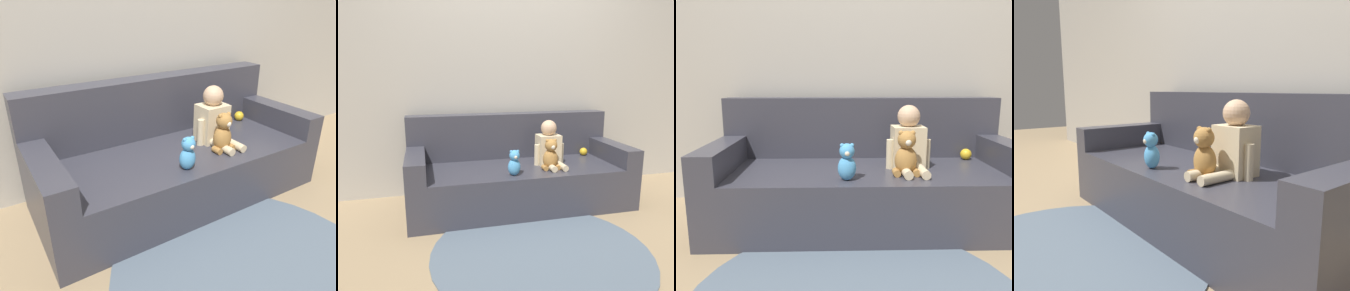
% 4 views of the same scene
% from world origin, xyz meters
% --- Properties ---
extents(ground_plane, '(12.00, 12.00, 0.00)m').
position_xyz_m(ground_plane, '(0.00, 0.00, 0.00)').
color(ground_plane, '#9E8460').
extents(wall_back, '(8.00, 0.05, 2.60)m').
position_xyz_m(wall_back, '(0.00, 0.51, 1.30)').
color(wall_back, '#ADA89E').
rests_on(wall_back, ground_plane).
extents(couch, '(2.00, 0.85, 0.82)m').
position_xyz_m(couch, '(0.00, 0.06, 0.28)').
color(couch, '#383842').
rests_on(couch, ground_plane).
extents(person_baby, '(0.29, 0.37, 0.41)m').
position_xyz_m(person_baby, '(0.27, -0.04, 0.55)').
color(person_baby, beige).
rests_on(person_baby, couch).
extents(teddy_bear_brown, '(0.16, 0.13, 0.27)m').
position_xyz_m(teddy_bear_brown, '(0.23, -0.20, 0.51)').
color(teddy_bear_brown, '#AD7A3D').
rests_on(teddy_bear_brown, couch).
extents(plush_toy_side, '(0.10, 0.10, 0.22)m').
position_xyz_m(plush_toy_side, '(-0.13, -0.30, 0.49)').
color(plush_toy_side, '#4C9EDB').
rests_on(plush_toy_side, couch).
extents(toy_ball, '(0.08, 0.08, 0.08)m').
position_xyz_m(toy_ball, '(0.75, 0.18, 0.42)').
color(toy_ball, gold).
rests_on(toy_ball, couch).
extents(floor_rug, '(1.51, 1.51, 0.01)m').
position_xyz_m(floor_rug, '(-0.10, -0.86, 0.01)').
color(floor_rug, slate).
rests_on(floor_rug, ground_plane).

